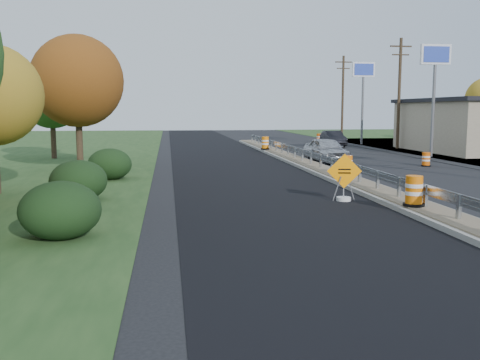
{
  "coord_description": "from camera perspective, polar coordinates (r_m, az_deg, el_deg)",
  "views": [
    {
      "loc": [
        -8.22,
        -20.06,
        3.31
      ],
      "look_at": [
        -5.95,
        -3.28,
        1.1
      ],
      "focal_mm": 40.0,
      "sensor_mm": 36.0,
      "label": 1
    }
  ],
  "objects": [
    {
      "name": "barrel_shoulder_far",
      "position": [
        54.86,
        8.45,
        4.38
      ],
      "size": [
        0.66,
        0.66,
        0.97
      ],
      "color": "black",
      "rests_on": "ground"
    },
    {
      "name": "guardrail",
      "position": [
        30.31,
        8.08,
        2.47
      ],
      "size": [
        0.1,
        46.15,
        0.72
      ],
      "color": "silver",
      "rests_on": "median"
    },
    {
      "name": "barrel_median_mid",
      "position": [
        26.89,
        11.38,
        1.61
      ],
      "size": [
        0.59,
        0.59,
        0.87
      ],
      "color": "black",
      "rests_on": "median"
    },
    {
      "name": "median",
      "position": [
        29.41,
        8.58,
        1.11
      ],
      "size": [
        1.6,
        55.0,
        0.23
      ],
      "color": "gray",
      "rests_on": "ground"
    },
    {
      "name": "tree_near_back",
      "position": [
        38.85,
        -19.46,
        8.35
      ],
      "size": [
        4.29,
        4.29,
        6.37
      ],
      "color": "#473523",
      "rests_on": "ground"
    },
    {
      "name": "tree_near_red",
      "position": [
        30.47,
        -16.98,
        10.04
      ],
      "size": [
        4.95,
        4.95,
        7.35
      ],
      "color": "#473523",
      "rests_on": "ground"
    },
    {
      "name": "utility_pole_nmid",
      "position": [
        48.3,
        16.62,
        9.06
      ],
      "size": [
        1.9,
        0.26,
        9.4
      ],
      "color": "#473523",
      "rests_on": "ground"
    },
    {
      "name": "barrel_median_far",
      "position": [
        42.57,
        2.71,
        3.93
      ],
      "size": [
        0.69,
        0.69,
        1.01
      ],
      "color": "black",
      "rests_on": "median"
    },
    {
      "name": "hedge_south",
      "position": [
        14.55,
        -18.61,
        -3.05
      ],
      "size": [
        2.09,
        2.09,
        1.52
      ],
      "primitive_type": "ellipsoid",
      "color": "black",
      "rests_on": "ground"
    },
    {
      "name": "pylon_sign_mid",
      "position": [
        40.75,
        20.1,
        11.45
      ],
      "size": [
        2.2,
        0.3,
        7.9
      ],
      "color": "slate",
      "rests_on": "ground"
    },
    {
      "name": "utility_pole_north",
      "position": [
        62.28,
        10.9,
        8.8
      ],
      "size": [
        1.9,
        0.26,
        9.4
      ],
      "color": "#473523",
      "rests_on": "ground"
    },
    {
      "name": "caution_sign",
      "position": [
        19.94,
        11.02,
        -0.97
      ],
      "size": [
        1.25,
        0.53,
        1.74
      ],
      "rotation": [
        0.0,
        0.0,
        -0.19
      ],
      "color": "white",
      "rests_on": "ground"
    },
    {
      "name": "car_dark_mid",
      "position": [
        50.46,
        9.9,
        4.38
      ],
      "size": [
        1.69,
        4.42,
        1.44
      ],
      "primitive_type": "imported",
      "rotation": [
        0.0,
        0.0,
        -0.04
      ],
      "color": "black",
      "rests_on": "ground"
    },
    {
      "name": "hedge_north",
      "position": [
        26.33,
        -13.73,
        1.66
      ],
      "size": [
        2.09,
        2.09,
        1.52
      ],
      "primitive_type": "ellipsoid",
      "color": "black",
      "rests_on": "ground"
    },
    {
      "name": "car_silver",
      "position": [
        34.73,
        9.2,
        3.18
      ],
      "size": [
        2.21,
        4.76,
        1.58
      ],
      "primitive_type": "imported",
      "rotation": [
        0.0,
        0.0,
        0.08
      ],
      "color": "#ADADB2",
      "rests_on": "ground"
    },
    {
      "name": "barrel_median_near",
      "position": [
        18.17,
        18.06,
        -1.18
      ],
      "size": [
        0.67,
        0.67,
        0.99
      ],
      "color": "black",
      "rests_on": "median"
    },
    {
      "name": "milled_overlay",
      "position": [
        30.48,
        -0.45,
        1.21
      ],
      "size": [
        7.2,
        120.0,
        0.01
      ],
      "primitive_type": "cube",
      "color": "black",
      "rests_on": "ground"
    },
    {
      "name": "pylon_sign_north",
      "position": [
        53.54,
        13.01,
        10.64
      ],
      "size": [
        2.2,
        0.3,
        7.9
      ],
      "color": "slate",
      "rests_on": "ground"
    },
    {
      "name": "ground",
      "position": [
        21.93,
        14.42,
        -1.48
      ],
      "size": [
        140.0,
        140.0,
        0.0
      ],
      "primitive_type": "plane",
      "color": "black",
      "rests_on": "ground"
    },
    {
      "name": "hedge_mid",
      "position": [
        20.48,
        -16.85,
        -0.04
      ],
      "size": [
        2.09,
        2.09,
        1.52
      ],
      "primitive_type": "ellipsoid",
      "color": "black",
      "rests_on": "ground"
    },
    {
      "name": "barrel_shoulder_near",
      "position": [
        33.67,
        19.23,
        2.07
      ],
      "size": [
        0.57,
        0.57,
        0.84
      ],
      "color": "black",
      "rests_on": "ground"
    }
  ]
}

